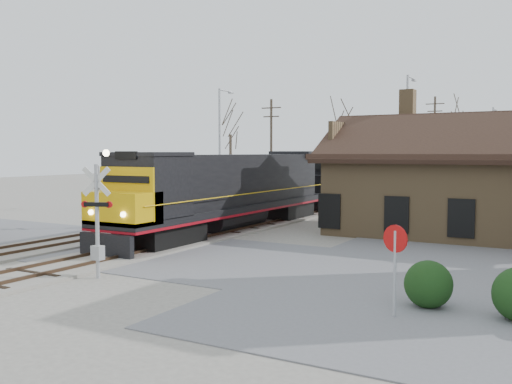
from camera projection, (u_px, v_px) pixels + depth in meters
ground at (145, 250)px, 25.24m from camera, size 140.00×140.00×0.00m
road at (145, 250)px, 25.24m from camera, size 60.00×9.00×0.03m
track_main at (292, 216)px, 38.28m from camera, size 3.40×90.00×0.24m
track_siding at (235, 212)px, 40.48m from camera, size 3.40×90.00×0.24m
depot at (475, 189)px, 29.64m from camera, size 15.20×9.31×7.90m
locomotive_lead at (228, 189)px, 31.06m from camera, size 2.95×19.79×4.39m
locomotive_trailing at (353, 176)px, 48.49m from camera, size 2.95×19.79×4.16m
crossbuck_near at (97, 225)px, 19.50m from camera, size 1.08×0.46×3.93m
crossbuck_far at (99, 198)px, 32.49m from camera, size 1.00×0.39×3.57m
do_not_enter_sign at (395, 254)px, 14.81m from camera, size 0.70×0.28×2.46m
hedge_a at (428, 284)px, 15.83m from camera, size 1.33×1.33×1.33m
streetlight_a at (221, 141)px, 44.74m from camera, size 0.25×2.04×9.30m
streetlight_b at (407, 137)px, 39.59m from camera, size 0.25×2.04×9.65m
streetlight_c at (492, 147)px, 53.02m from camera, size 0.25×2.04×8.49m
utility_pole_a at (271, 147)px, 52.89m from camera, size 2.00×0.24×9.23m
utility_pole_b at (434, 142)px, 62.41m from camera, size 2.00×0.24×10.41m
tree_a at (230, 125)px, 62.51m from camera, size 4.19×4.19×10.26m
tree_b at (339, 122)px, 60.74m from camera, size 4.30×4.30×10.55m
tree_c at (460, 116)px, 63.49m from camera, size 4.80×4.80×11.77m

